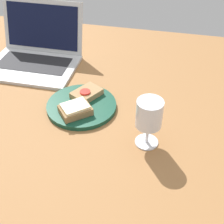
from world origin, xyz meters
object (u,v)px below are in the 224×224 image
(plate, at_px, (82,106))
(sandwich_with_tomato, at_px, (87,93))
(sandwich_with_cheese, at_px, (75,109))
(laptop, at_px, (36,52))
(wine_glass, at_px, (149,116))

(plate, relative_size, sandwich_with_tomato, 1.94)
(sandwich_with_cheese, height_order, laptop, laptop)
(laptop, bearing_deg, wine_glass, -36.28)
(sandwich_with_cheese, relative_size, laptop, 0.35)
(sandwich_with_cheese, distance_m, laptop, 0.41)
(wine_glass, distance_m, laptop, 0.64)
(sandwich_with_cheese, bearing_deg, sandwich_with_tomato, 84.84)
(plate, height_order, sandwich_with_tomato, sandwich_with_tomato)
(plate, bearing_deg, sandwich_with_cheese, -95.20)
(sandwich_with_tomato, height_order, laptop, laptop)
(plate, xyz_separation_m, sandwich_with_tomato, (0.00, 0.05, 0.02))
(sandwich_with_tomato, height_order, wine_glass, wine_glass)
(sandwich_with_tomato, distance_m, laptop, 0.35)
(laptop, bearing_deg, sandwich_with_tomato, -36.97)
(wine_glass, height_order, laptop, laptop)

